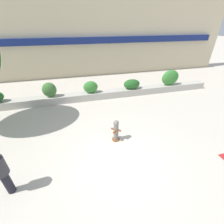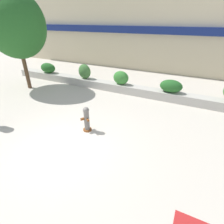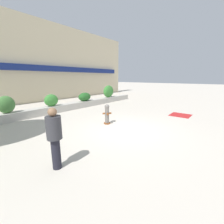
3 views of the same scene
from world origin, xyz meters
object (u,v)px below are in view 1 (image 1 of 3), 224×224
object	(u,v)px
pedestrian	(1,171)
fire_hydrant	(116,130)
hedge_bush_4	(170,78)
hedge_bush_2	(91,87)
hedge_bush_3	(132,84)
hedge_bush_1	(49,90)

from	to	relation	value
pedestrian	fire_hydrant	bearing A→B (deg)	21.50
hedge_bush_4	pedestrian	world-z (taller)	pedestrian
hedge_bush_4	hedge_bush_2	bearing A→B (deg)	180.00
hedge_bush_3	hedge_bush_4	world-z (taller)	hedge_bush_4
hedge_bush_2	hedge_bush_1	bearing A→B (deg)	180.00
hedge_bush_2	hedge_bush_4	distance (m)	6.22
hedge_bush_3	hedge_bush_1	bearing A→B (deg)	180.00
hedge_bush_1	pedestrian	distance (m)	6.29
hedge_bush_2	pedestrian	bearing A→B (deg)	-119.02
hedge_bush_2	hedge_bush_4	xyz separation A→B (m)	(6.22, 0.00, 0.17)
pedestrian	hedge_bush_1	bearing A→B (deg)	83.05
hedge_bush_1	fire_hydrant	xyz separation A→B (m)	(3.23, -4.68, -0.44)
fire_hydrant	hedge_bush_3	bearing A→B (deg)	61.64
hedge_bush_3	fire_hydrant	world-z (taller)	hedge_bush_3
hedge_bush_2	pedestrian	xyz separation A→B (m)	(-3.47, -6.25, 0.07)
fire_hydrant	pedestrian	world-z (taller)	pedestrian
hedge_bush_3	hedge_bush_2	bearing A→B (deg)	180.00
hedge_bush_2	hedge_bush_3	world-z (taller)	hedge_bush_2
fire_hydrant	hedge_bush_1	bearing A→B (deg)	124.60
pedestrian	hedge_bush_4	bearing A→B (deg)	32.82
hedge_bush_2	hedge_bush_4	bearing A→B (deg)	0.00
hedge_bush_3	hedge_bush_4	size ratio (longest dim) A/B	0.88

